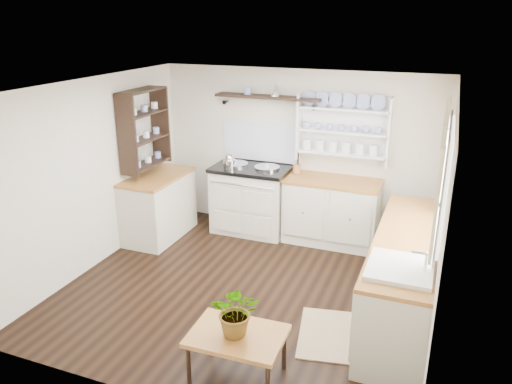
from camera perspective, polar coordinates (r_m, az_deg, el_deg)
floor at (r=5.87m, az=-1.05°, el=-10.93°), size 4.00×3.80×0.01m
wall_back at (r=7.09m, az=4.74°, el=4.58°), size 4.00×0.02×2.30m
wall_right at (r=5.01m, az=20.56°, el=-3.13°), size 0.02×3.80×2.30m
wall_left at (r=6.37m, az=-18.02°, el=1.93°), size 0.02×3.80×2.30m
ceiling at (r=5.10m, az=-1.21°, el=11.93°), size 4.00×3.80×0.01m
window at (r=5.02m, az=20.60°, el=1.94°), size 0.08×1.55×1.22m
aga_cooker at (r=7.17m, az=-0.54°, el=-0.72°), size 1.08×0.75×0.99m
back_cabinets at (r=6.88m, az=8.65°, el=-2.09°), size 1.27×0.63×0.90m
right_cabinets at (r=5.40m, az=16.51°, el=-9.12°), size 0.62×2.43×0.90m
belfast_sink at (r=4.58m, az=15.99°, el=-9.68°), size 0.55×0.60×0.45m
left_cabinets at (r=7.11m, az=-11.06°, el=-1.53°), size 0.62×1.13×0.90m
plate_rack at (r=6.81m, az=10.04°, el=7.24°), size 1.20×0.22×0.90m
high_shelf at (r=6.94m, az=1.40°, el=10.73°), size 1.50×0.29×0.16m
left_shelving at (r=6.87m, az=-12.65°, el=7.14°), size 0.28×0.80×1.05m
kettle at (r=6.99m, az=-3.05°, el=3.47°), size 0.18×0.18×0.22m
utensil_crock at (r=6.91m, az=4.69°, el=2.65°), size 0.11×0.11×0.12m
center_table at (r=4.41m, az=-2.16°, el=-16.38°), size 0.82×0.60×0.43m
potted_plant at (r=4.26m, az=-2.21°, el=-13.44°), size 0.48×0.44×0.45m
floor_rug at (r=5.16m, az=8.17°, el=-15.80°), size 0.70×0.94×0.02m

